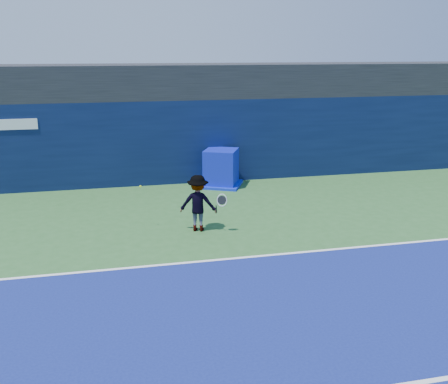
% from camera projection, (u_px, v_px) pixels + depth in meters
% --- Properties ---
extents(ground, '(80.00, 80.00, 0.00)m').
position_uv_depth(ground, '(258.00, 327.00, 8.83)').
color(ground, '#2C5E2A').
rests_on(ground, ground).
extents(baseline, '(24.00, 0.10, 0.01)m').
position_uv_depth(baseline, '(222.00, 259.00, 11.64)').
color(baseline, white).
rests_on(baseline, ground).
extents(stadium_band, '(36.00, 3.00, 1.20)m').
position_uv_depth(stadium_band, '(173.00, 81.00, 18.62)').
color(stadium_band, black).
rests_on(stadium_band, back_wall_assembly).
extents(back_wall_assembly, '(36.00, 1.03, 3.00)m').
position_uv_depth(back_wall_assembly, '(178.00, 141.00, 18.27)').
color(back_wall_assembly, '#0A1538').
rests_on(back_wall_assembly, ground).
extents(equipment_cart, '(1.82, 1.82, 1.31)m').
position_uv_depth(equipment_cart, '(221.00, 169.00, 17.82)').
color(equipment_cart, '#0C17AE').
rests_on(equipment_cart, ground).
extents(tennis_player, '(1.29, 0.85, 1.54)m').
position_uv_depth(tennis_player, '(198.00, 203.00, 13.35)').
color(tennis_player, silver).
rests_on(tennis_player, ground).
extents(tennis_ball, '(0.06, 0.06, 0.06)m').
position_uv_depth(tennis_ball, '(140.00, 186.00, 13.41)').
color(tennis_ball, '#ACD017').
rests_on(tennis_ball, ground).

